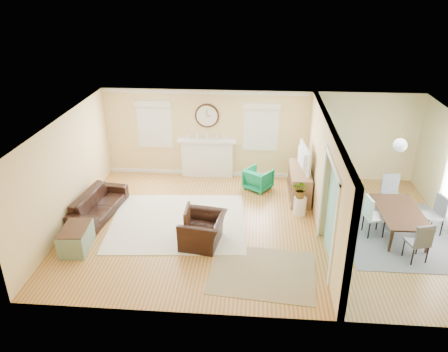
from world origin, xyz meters
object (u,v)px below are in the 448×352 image
Objects in this scene: sofa at (98,204)px; eames_chair at (203,230)px; green_chair at (258,179)px; dining_table at (399,222)px; credenza at (299,183)px.

sofa is 1.91× the size of eames_chair.
sofa is 4.36m from green_chair.
credenza is at bearing 49.59° from dining_table.
eames_chair reaches higher than green_chair.
eames_chair is 0.61× the size of dining_table.
eames_chair reaches higher than dining_table.
credenza reaches higher than green_chair.
credenza is (1.11, -0.37, 0.09)m from green_chair.
credenza reaches higher than sofa.
eames_chair reaches higher than sofa.
green_chair is 3.89m from dining_table.
dining_table is (3.28, -2.10, -0.00)m from green_chair.
eames_chair is (2.79, -1.11, 0.05)m from sofa.
eames_chair is 0.67× the size of credenza.
dining_table is (7.27, -0.34, 0.01)m from sofa.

